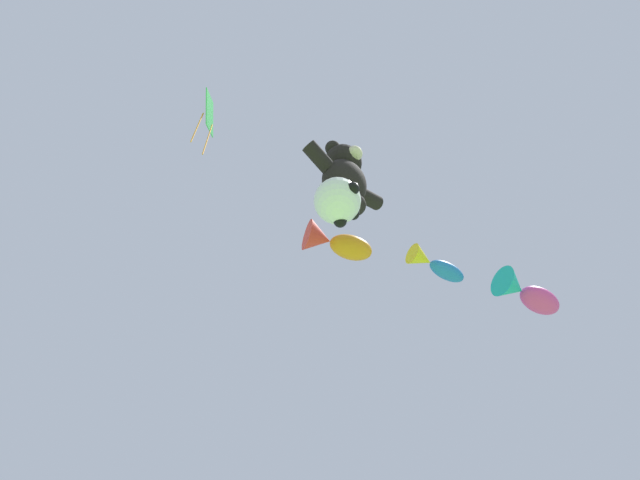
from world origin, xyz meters
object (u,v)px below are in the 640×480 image
soccer_ball_kite (338,201)px  diamond_kite (209,116)px  teddy_bear_kite (344,176)px  fish_kite_magenta (526,293)px  fish_kite_tangerine (335,243)px  fish_kite_cobalt (434,265)px

soccer_ball_kite → diamond_kite: (-2.33, 2.00, 3.93)m
teddy_bear_kite → fish_kite_magenta: bearing=-3.5°
teddy_bear_kite → fish_kite_tangerine: (1.48, 1.83, 0.83)m
soccer_ball_kite → diamond_kite: diamond_kite is taller
teddy_bear_kite → soccer_ball_kite: 1.91m
soccer_ball_kite → fish_kite_magenta: bearing=-1.6°
fish_kite_tangerine → fish_kite_cobalt: 2.86m
fish_kite_tangerine → diamond_kite: size_ratio=0.69×
diamond_kite → soccer_ball_kite: bearing=-40.6°
fish_kite_magenta → diamond_kite: 9.64m
soccer_ball_kite → fish_kite_cobalt: 5.52m
soccer_ball_kite → fish_kite_magenta: 7.56m
fish_kite_tangerine → diamond_kite: (-4.25, -0.04, 1.25)m
fish_kite_magenta → fish_kite_cobalt: bearing=155.6°
teddy_bear_kite → soccer_ball_kite: teddy_bear_kite is taller
soccer_ball_kite → diamond_kite: bearing=139.4°
fish_kite_tangerine → diamond_kite: 4.43m
soccer_ball_kite → fish_kite_cobalt: bearing=11.4°
teddy_bear_kite → fish_kite_cobalt: 4.31m
soccer_ball_kite → fish_kite_magenta: fish_kite_magenta is taller
teddy_bear_kite → fish_kite_cobalt: bearing=10.0°
fish_kite_cobalt → fish_kite_tangerine: bearing=156.8°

